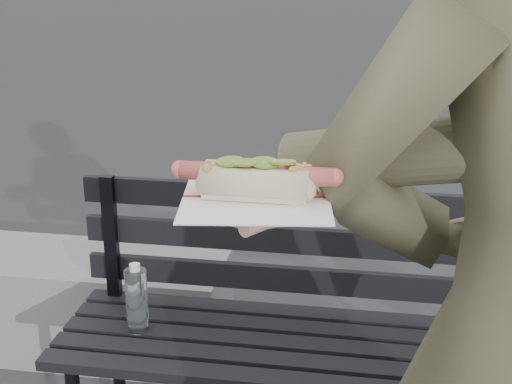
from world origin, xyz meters
TOP-DOWN VIEW (x-y plane):
  - park_bench at (0.00, 1.04)m, footprint 1.50×0.44m
  - concrete_block at (-0.99, 1.57)m, footprint 1.20×0.40m
  - held_hotdog at (0.18, 0.13)m, footprint 0.63×0.31m

SIDE VIEW (x-z plane):
  - concrete_block at x=-0.99m, z-range 0.00..0.40m
  - park_bench at x=0.00m, z-range 0.08..0.96m
  - held_hotdog at x=0.18m, z-range 1.18..1.37m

